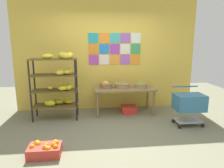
{
  "coord_description": "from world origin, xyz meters",
  "views": [
    {
      "loc": [
        -0.43,
        -3.53,
        1.73
      ],
      "look_at": [
        0.04,
        0.71,
        0.85
      ],
      "focal_mm": 32.31,
      "sensor_mm": 36.0,
      "label": 1
    }
  ],
  "objects_px": {
    "fruit_basket_back_left": "(141,85)",
    "produce_crate_under_table": "(129,109)",
    "fruit_basket_back_right": "(122,85)",
    "shopping_cart": "(189,104)",
    "display_table": "(124,91)",
    "fruit_basket_right": "(106,85)",
    "orange_crate_foreground": "(45,149)",
    "banana_shelf_unit": "(59,81)"
  },
  "relations": [
    {
      "from": "fruit_basket_back_left",
      "to": "produce_crate_under_table",
      "type": "xyz_separation_m",
      "value": [
        -0.28,
        0.05,
        -0.62
      ]
    },
    {
      "from": "orange_crate_foreground",
      "to": "fruit_basket_right",
      "type": "bearing_deg",
      "value": 58.84
    },
    {
      "from": "fruit_basket_back_right",
      "to": "produce_crate_under_table",
      "type": "distance_m",
      "value": 0.65
    },
    {
      "from": "banana_shelf_unit",
      "to": "display_table",
      "type": "xyz_separation_m",
      "value": [
        1.53,
        0.19,
        -0.31
      ]
    },
    {
      "from": "display_table",
      "to": "produce_crate_under_table",
      "type": "xyz_separation_m",
      "value": [
        0.11,
        -0.0,
        -0.48
      ]
    },
    {
      "from": "fruit_basket_back_left",
      "to": "shopping_cart",
      "type": "xyz_separation_m",
      "value": [
        0.84,
        -0.83,
        -0.24
      ]
    },
    {
      "from": "display_table",
      "to": "orange_crate_foreground",
      "type": "xyz_separation_m",
      "value": [
        -1.54,
        -1.79,
        -0.47
      ]
    },
    {
      "from": "fruit_basket_back_right",
      "to": "shopping_cart",
      "type": "distance_m",
      "value": 1.57
    },
    {
      "from": "produce_crate_under_table",
      "to": "shopping_cart",
      "type": "distance_m",
      "value": 1.47
    },
    {
      "from": "fruit_basket_back_left",
      "to": "shopping_cart",
      "type": "relative_size",
      "value": 0.39
    },
    {
      "from": "display_table",
      "to": "fruit_basket_back_right",
      "type": "relative_size",
      "value": 3.85
    },
    {
      "from": "display_table",
      "to": "fruit_basket_back_right",
      "type": "xyz_separation_m",
      "value": [
        -0.06,
        -0.01,
        0.15
      ]
    },
    {
      "from": "fruit_basket_right",
      "to": "fruit_basket_back_left",
      "type": "xyz_separation_m",
      "value": [
        0.84,
        -0.08,
        -0.01
      ]
    },
    {
      "from": "fruit_basket_right",
      "to": "fruit_basket_back_right",
      "type": "relative_size",
      "value": 0.87
    },
    {
      "from": "fruit_basket_back_right",
      "to": "orange_crate_foreground",
      "type": "height_order",
      "value": "fruit_basket_back_right"
    },
    {
      "from": "fruit_basket_right",
      "to": "fruit_basket_back_right",
      "type": "distance_m",
      "value": 0.39
    },
    {
      "from": "display_table",
      "to": "fruit_basket_right",
      "type": "bearing_deg",
      "value": 177.16
    },
    {
      "from": "orange_crate_foreground",
      "to": "shopping_cart",
      "type": "distance_m",
      "value": 2.94
    },
    {
      "from": "display_table",
      "to": "fruit_basket_right",
      "type": "distance_m",
      "value": 0.48
    },
    {
      "from": "banana_shelf_unit",
      "to": "orange_crate_foreground",
      "type": "relative_size",
      "value": 3.07
    },
    {
      "from": "display_table",
      "to": "orange_crate_foreground",
      "type": "height_order",
      "value": "display_table"
    },
    {
      "from": "fruit_basket_back_left",
      "to": "fruit_basket_back_right",
      "type": "xyz_separation_m",
      "value": [
        -0.45,
        0.04,
        0.0
      ]
    },
    {
      "from": "fruit_basket_back_left",
      "to": "produce_crate_under_table",
      "type": "relative_size",
      "value": 0.86
    },
    {
      "from": "display_table",
      "to": "fruit_basket_back_left",
      "type": "distance_m",
      "value": 0.42
    },
    {
      "from": "shopping_cart",
      "to": "banana_shelf_unit",
      "type": "bearing_deg",
      "value": 164.72
    },
    {
      "from": "fruit_basket_right",
      "to": "fruit_basket_back_left",
      "type": "bearing_deg",
      "value": -5.19
    },
    {
      "from": "fruit_basket_right",
      "to": "fruit_basket_back_left",
      "type": "height_order",
      "value": "fruit_basket_right"
    },
    {
      "from": "display_table",
      "to": "produce_crate_under_table",
      "type": "height_order",
      "value": "display_table"
    },
    {
      "from": "banana_shelf_unit",
      "to": "fruit_basket_back_left",
      "type": "distance_m",
      "value": 1.94
    },
    {
      "from": "banana_shelf_unit",
      "to": "fruit_basket_right",
      "type": "relative_size",
      "value": 4.59
    },
    {
      "from": "fruit_basket_right",
      "to": "orange_crate_foreground",
      "type": "height_order",
      "value": "fruit_basket_right"
    },
    {
      "from": "orange_crate_foreground",
      "to": "display_table",
      "type": "bearing_deg",
      "value": 49.16
    },
    {
      "from": "fruit_basket_back_right",
      "to": "shopping_cart",
      "type": "xyz_separation_m",
      "value": [
        1.29,
        -0.87,
        -0.25
      ]
    },
    {
      "from": "display_table",
      "to": "orange_crate_foreground",
      "type": "relative_size",
      "value": 2.95
    },
    {
      "from": "fruit_basket_back_left",
      "to": "shopping_cart",
      "type": "bearing_deg",
      "value": -44.62
    },
    {
      "from": "banana_shelf_unit",
      "to": "shopping_cart",
      "type": "height_order",
      "value": "banana_shelf_unit"
    },
    {
      "from": "fruit_basket_right",
      "to": "orange_crate_foreground",
      "type": "distance_m",
      "value": 2.2
    },
    {
      "from": "display_table",
      "to": "fruit_basket_back_right",
      "type": "distance_m",
      "value": 0.16
    },
    {
      "from": "produce_crate_under_table",
      "to": "orange_crate_foreground",
      "type": "height_order",
      "value": "orange_crate_foreground"
    },
    {
      "from": "fruit_basket_right",
      "to": "banana_shelf_unit",
      "type": "bearing_deg",
      "value": -168.81
    },
    {
      "from": "produce_crate_under_table",
      "to": "fruit_basket_right",
      "type": "bearing_deg",
      "value": 177.24
    },
    {
      "from": "display_table",
      "to": "fruit_basket_back_left",
      "type": "relative_size",
      "value": 4.64
    }
  ]
}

